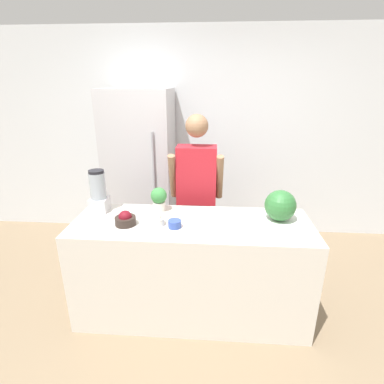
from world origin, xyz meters
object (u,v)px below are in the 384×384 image
(refrigerator, at_px, (141,170))
(bowl_cherries, at_px, (125,219))
(person, at_px, (196,196))
(bowl_small_blue, at_px, (175,224))
(blender, at_px, (98,192))
(bowl_cream, at_px, (155,219))
(watermelon, at_px, (280,205))
(potted_plant, at_px, (159,198))

(refrigerator, relative_size, bowl_cherries, 11.38)
(person, distance_m, bowl_cherries, 0.89)
(refrigerator, xyz_separation_m, person, (0.71, -0.63, -0.08))
(bowl_small_blue, xyz_separation_m, blender, (-0.70, 0.28, 0.15))
(bowl_cream, distance_m, blender, 0.61)
(bowl_cherries, bearing_deg, bowl_small_blue, -2.94)
(blender, bearing_deg, person, 29.54)
(person, xyz_separation_m, watermelon, (0.71, -0.57, 0.15))
(bowl_small_blue, height_order, blender, blender)
(bowl_cherries, bearing_deg, bowl_cream, 4.05)
(potted_plant, bearing_deg, person, 54.73)
(bowl_cream, bearing_deg, bowl_small_blue, -13.13)
(refrigerator, height_order, bowl_small_blue, refrigerator)
(bowl_cream, bearing_deg, watermelon, 7.79)
(refrigerator, distance_m, potted_plant, 1.14)
(potted_plant, bearing_deg, bowl_small_blue, -60.49)
(potted_plant, bearing_deg, watermelon, -7.96)
(refrigerator, height_order, watermelon, refrigerator)
(blender, xyz_separation_m, potted_plant, (0.52, 0.04, -0.06))
(watermelon, distance_m, blender, 1.54)
(bowl_cream, distance_m, potted_plant, 0.29)
(refrigerator, xyz_separation_m, bowl_cherries, (0.19, -1.35, -0.02))
(person, bearing_deg, bowl_cherries, -125.84)
(bowl_small_blue, relative_size, blender, 0.28)
(watermelon, bearing_deg, person, 141.40)
(refrigerator, xyz_separation_m, bowl_small_blue, (0.59, -1.37, -0.03))
(person, xyz_separation_m, bowl_cream, (-0.28, -0.71, 0.06))
(person, height_order, watermelon, person)
(watermelon, xyz_separation_m, bowl_cream, (-1.00, -0.14, -0.09))
(watermelon, xyz_separation_m, potted_plant, (-1.02, 0.14, -0.02))
(bowl_cherries, distance_m, bowl_small_blue, 0.40)
(bowl_small_blue, bearing_deg, watermelon, 11.73)
(watermelon, distance_m, bowl_cream, 1.01)
(watermelon, bearing_deg, refrigerator, 139.89)
(bowl_small_blue, distance_m, potted_plant, 0.37)
(person, bearing_deg, bowl_cream, -111.89)
(bowl_cherries, xyz_separation_m, bowl_cream, (0.24, 0.02, -0.00))
(refrigerator, height_order, bowl_cream, refrigerator)
(bowl_small_blue, bearing_deg, refrigerator, 113.14)
(bowl_cherries, distance_m, bowl_cream, 0.24)
(blender, bearing_deg, potted_plant, 4.39)
(bowl_cherries, relative_size, blender, 0.45)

